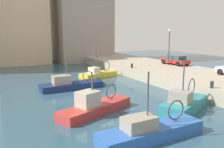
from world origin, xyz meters
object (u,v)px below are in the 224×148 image
fishing_boat_red (99,109)px  quay_streetlamp (169,41)px  fishing_boat_teal (186,107)px  mooring_bollard_north (132,66)px  fishing_boat_yellow (101,76)px  parked_car_red (175,60)px  fishing_boat_navy (75,87)px  mooring_bollard_mid (212,85)px  fishing_boat_blue (156,135)px

fishing_boat_red → quay_streetlamp: bearing=32.8°
fishing_boat_teal → mooring_bollard_north: fishing_boat_teal is taller
fishing_boat_yellow → fishing_boat_teal: size_ratio=1.00×
fishing_boat_red → parked_car_red: (15.91, 9.48, 1.71)m
fishing_boat_navy → mooring_bollard_north: size_ratio=12.75×
fishing_boat_navy → parked_car_red: (15.10, 1.91, 1.74)m
fishing_boat_red → mooring_bollard_mid: bearing=-13.9°
fishing_boat_red → fishing_boat_teal: bearing=-23.0°
parked_car_red → mooring_bollard_north: size_ratio=7.41×
fishing_boat_teal → parked_car_red: (9.94, 12.01, 1.74)m
fishing_boat_navy → fishing_boat_teal: fishing_boat_teal is taller
quay_streetlamp → fishing_boat_red: bearing=-147.2°
mooring_bollard_north → quay_streetlamp: 6.39m
parked_car_red → fishing_boat_blue: bearing=-135.3°
fishing_boat_blue → quay_streetlamp: quay_streetlamp is taller
fishing_boat_navy → mooring_bollard_north: fishing_boat_navy is taller
fishing_boat_blue → mooring_bollard_north: bearing=62.0°
fishing_boat_blue → fishing_boat_teal: size_ratio=1.18×
fishing_boat_yellow → mooring_bollard_north: (3.24, -2.24, 1.38)m
mooring_bollard_mid → fishing_boat_red: bearing=166.1°
mooring_bollard_mid → fishing_boat_blue: bearing=-159.1°
mooring_bollard_mid → quay_streetlamp: 13.34m
parked_car_red → fishing_boat_teal: bearing=-129.6°
mooring_bollard_mid → quay_streetlamp: (5.65, 11.71, 2.98)m
fishing_boat_yellow → quay_streetlamp: (8.89, -2.54, 4.36)m
fishing_boat_blue → fishing_boat_teal: (4.98, 2.78, 0.01)m
fishing_boat_teal → fishing_boat_blue: bearing=-150.8°
fishing_boat_yellow → fishing_boat_teal: 14.54m
fishing_boat_red → fishing_boat_navy: bearing=83.9°
fishing_boat_teal → fishing_boat_navy: bearing=117.0°
mooring_bollard_mid → fishing_boat_teal: bearing=-174.5°
parked_car_red → quay_streetlamp: (-1.24, -0.01, 2.59)m
fishing_boat_navy → fishing_boat_yellow: (4.98, 4.43, -0.03)m
fishing_boat_red → mooring_bollard_north: size_ratio=12.51×
fishing_boat_yellow → fishing_boat_navy: bearing=-138.3°
fishing_boat_navy → mooring_bollard_mid: fishing_boat_navy is taller
fishing_boat_navy → fishing_boat_blue: 12.89m
fishing_boat_navy → mooring_bollard_mid: bearing=-50.1°
fishing_boat_navy → quay_streetlamp: (13.86, 1.90, 4.33)m
mooring_bollard_mid → mooring_bollard_north: (0.00, 12.00, 0.00)m
fishing_boat_blue → mooring_bollard_north: fishing_boat_blue is taller
fishing_boat_red → parked_car_red: size_ratio=1.69×
fishing_boat_yellow → fishing_boat_teal: (0.18, -14.54, 0.03)m
fishing_boat_navy → fishing_boat_red: bearing=-96.1°
mooring_bollard_mid → mooring_bollard_north: 12.00m
fishing_boat_yellow → quay_streetlamp: bearing=-15.9°
fishing_boat_red → fishing_boat_yellow: size_ratio=1.17×
fishing_boat_red → mooring_bollard_mid: size_ratio=12.51×
fishing_boat_navy → fishing_boat_blue: bearing=-89.2°
fishing_boat_blue → quay_streetlamp: 20.61m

